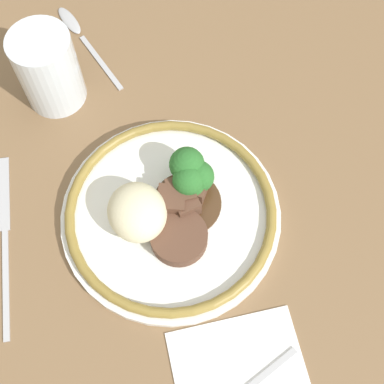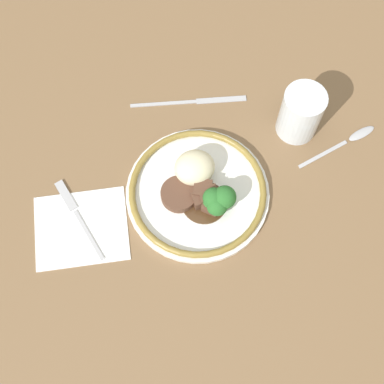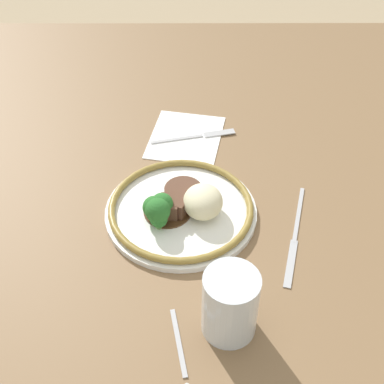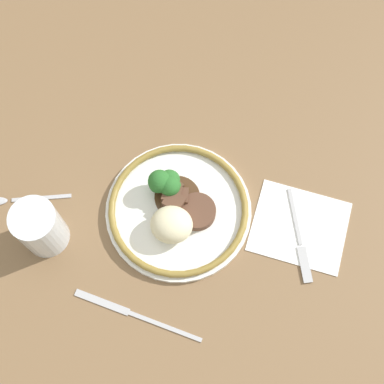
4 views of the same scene
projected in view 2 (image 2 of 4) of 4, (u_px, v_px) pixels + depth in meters
The scene contains 8 objects.
ground_plane at pixel (209, 178), 1.03m from camera, with size 8.00×8.00×0.00m, color #998466.
dining_table at pixel (209, 175), 1.01m from camera, with size 1.54×1.22×0.03m.
napkin at pixel (81, 228), 0.95m from camera, with size 0.19×0.17×0.00m.
plate at pixel (199, 191), 0.96m from camera, with size 0.26×0.26×0.07m.
juice_glass at pixel (300, 115), 0.99m from camera, with size 0.08×0.08×0.11m.
fork at pixel (75, 212), 0.96m from camera, with size 0.05×0.17×0.00m.
knife at pixel (193, 102), 1.05m from camera, with size 0.22×0.07×0.00m.
spoon at pixel (352, 139), 1.02m from camera, with size 0.17×0.04×0.01m.
Camera 2 is at (-0.17, -0.38, 0.94)m, focal length 50.00 mm.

